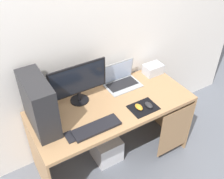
% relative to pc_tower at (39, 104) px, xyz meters
% --- Properties ---
extents(ground_plane, '(8.00, 8.00, 0.00)m').
position_rel_pc_tower_xyz_m(ground_plane, '(0.65, -0.08, -0.98)').
color(ground_plane, slate).
extents(wall_back, '(4.00, 0.05, 2.60)m').
position_rel_pc_tower_xyz_m(wall_back, '(0.65, 0.30, 0.32)').
color(wall_back, silver).
rests_on(wall_back, ground_plane).
extents(desk, '(1.55, 0.68, 0.75)m').
position_rel_pc_tower_xyz_m(desk, '(0.66, -0.09, -0.38)').
color(desk, '#A37A51').
rests_on(desk, ground_plane).
extents(pc_tower, '(0.18, 0.46, 0.47)m').
position_rel_pc_tower_xyz_m(pc_tower, '(0.00, 0.00, 0.00)').
color(pc_tower, '#232326').
rests_on(pc_tower, desk).
extents(monitor, '(0.56, 0.18, 0.40)m').
position_rel_pc_tower_xyz_m(monitor, '(0.41, 0.12, -0.01)').
color(monitor, black).
rests_on(monitor, desk).
extents(laptop, '(0.35, 0.24, 0.24)m').
position_rel_pc_tower_xyz_m(laptop, '(0.90, 0.15, -0.18)').
color(laptop, '#9EA3A8').
rests_on(laptop, desk).
extents(projector, '(0.20, 0.14, 0.11)m').
position_rel_pc_tower_xyz_m(projector, '(1.30, 0.14, -0.18)').
color(projector, '#B7BCC6').
rests_on(projector, desk).
extents(keyboard, '(0.42, 0.14, 0.02)m').
position_rel_pc_tower_xyz_m(keyboard, '(0.37, -0.28, -0.22)').
color(keyboard, black).
rests_on(keyboard, desk).
extents(mousepad, '(0.26, 0.20, 0.00)m').
position_rel_pc_tower_xyz_m(mousepad, '(0.87, -0.27, -0.23)').
color(mousepad, black).
rests_on(mousepad, desk).
extents(mouse_left, '(0.06, 0.10, 0.03)m').
position_rel_pc_tower_xyz_m(mouse_left, '(0.83, -0.26, -0.21)').
color(mouse_left, orange).
rests_on(mouse_left, mousepad).
extents(mouse_right, '(0.06, 0.10, 0.03)m').
position_rel_pc_tower_xyz_m(mouse_right, '(0.92, -0.29, -0.21)').
color(mouse_right, '#232326').
rests_on(mouse_right, mousepad).
extents(cell_phone, '(0.07, 0.13, 0.01)m').
position_rel_pc_tower_xyz_m(cell_phone, '(0.14, -0.26, -0.23)').
color(cell_phone, black).
rests_on(cell_phone, desk).
extents(subwoofer, '(0.28, 0.28, 0.28)m').
position_rel_pc_tower_xyz_m(subwoofer, '(0.58, -0.06, -0.85)').
color(subwoofer, silver).
rests_on(subwoofer, ground_plane).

